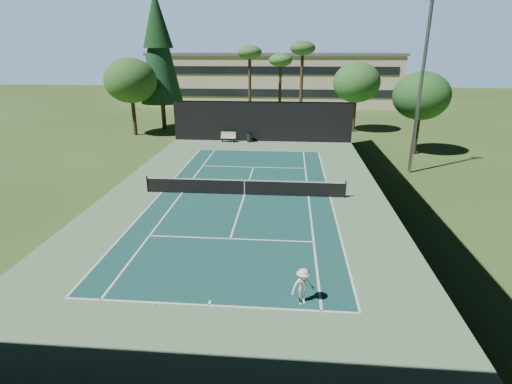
% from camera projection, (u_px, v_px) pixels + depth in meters
% --- Properties ---
extents(ground, '(160.00, 160.00, 0.00)m').
position_uv_depth(ground, '(244.00, 195.00, 25.80)').
color(ground, '#375620').
rests_on(ground, ground).
extents(apron_slab, '(18.00, 32.00, 0.01)m').
position_uv_depth(apron_slab, '(244.00, 195.00, 25.80)').
color(apron_slab, '#608960').
rests_on(apron_slab, ground).
extents(court_surface, '(10.97, 23.77, 0.01)m').
position_uv_depth(court_surface, '(244.00, 195.00, 25.80)').
color(court_surface, '#174945').
rests_on(court_surface, ground).
extents(court_lines, '(11.07, 23.87, 0.01)m').
position_uv_depth(court_lines, '(244.00, 195.00, 25.79)').
color(court_lines, white).
rests_on(court_lines, ground).
extents(tennis_net, '(12.90, 0.10, 1.10)m').
position_uv_depth(tennis_net, '(244.00, 187.00, 25.61)').
color(tennis_net, black).
rests_on(tennis_net, ground).
extents(fence, '(18.04, 32.05, 4.03)m').
position_uv_depth(fence, '(244.00, 165.00, 25.18)').
color(fence, black).
rests_on(fence, ground).
extents(player, '(1.07, 0.88, 1.44)m').
position_uv_depth(player, '(303.00, 286.00, 14.56)').
color(player, white).
rests_on(player, ground).
extents(tennis_ball_a, '(0.07, 0.07, 0.07)m').
position_uv_depth(tennis_ball_a, '(155.00, 304.00, 14.70)').
color(tennis_ball_a, '#C3E634').
rests_on(tennis_ball_a, ground).
extents(tennis_ball_b, '(0.07, 0.07, 0.07)m').
position_uv_depth(tennis_ball_b, '(218.00, 188.00, 27.02)').
color(tennis_ball_b, '#B8D12F').
rests_on(tennis_ball_b, ground).
extents(tennis_ball_c, '(0.08, 0.08, 0.08)m').
position_uv_depth(tennis_ball_c, '(262.00, 175.00, 29.75)').
color(tennis_ball_c, '#D3E433').
rests_on(tennis_ball_c, ground).
extents(tennis_ball_d, '(0.07, 0.07, 0.07)m').
position_uv_depth(tennis_ball_d, '(170.00, 167.00, 31.90)').
color(tennis_ball_d, '#E2F036').
rests_on(tennis_ball_d, ground).
extents(park_bench, '(1.50, 0.45, 1.02)m').
position_uv_depth(park_bench, '(228.00, 137.00, 40.29)').
color(park_bench, beige).
rests_on(park_bench, ground).
extents(trash_bin, '(0.56, 0.56, 0.95)m').
position_uv_depth(trash_bin, '(249.00, 137.00, 40.26)').
color(trash_bin, black).
rests_on(trash_bin, ground).
extents(pine_tree, '(4.80, 4.80, 15.00)m').
position_uv_depth(pine_tree, '(158.00, 43.00, 44.15)').
color(pine_tree, '#49331F').
rests_on(pine_tree, ground).
extents(palm_a, '(2.80, 2.80, 9.32)m').
position_uv_depth(palm_a, '(250.00, 56.00, 45.70)').
color(palm_a, '#46321E').
rests_on(palm_a, ground).
extents(palm_b, '(2.80, 2.80, 8.42)m').
position_uv_depth(palm_b, '(280.00, 63.00, 47.58)').
color(palm_b, '#3E2E1A').
rests_on(palm_b, ground).
extents(palm_c, '(2.80, 2.80, 9.77)m').
position_uv_depth(palm_c, '(303.00, 52.00, 44.15)').
color(palm_c, '#48341F').
rests_on(palm_c, ground).
extents(decid_tree_a, '(5.12, 5.12, 7.62)m').
position_uv_depth(decid_tree_a, '(357.00, 83.00, 43.81)').
color(decid_tree_a, '#4B3720').
rests_on(decid_tree_a, ground).
extents(decid_tree_b, '(4.80, 4.80, 7.14)m').
position_uv_depth(decid_tree_b, '(421.00, 96.00, 34.24)').
color(decid_tree_b, '#45321D').
rests_on(decid_tree_b, ground).
extents(decid_tree_c, '(5.44, 5.44, 8.09)m').
position_uv_depth(decid_tree_c, '(130.00, 81.00, 41.84)').
color(decid_tree_c, '#3F2F1B').
rests_on(decid_tree_c, ground).
extents(campus_building, '(40.50, 12.50, 8.30)m').
position_uv_depth(campus_building, '(274.00, 78.00, 67.50)').
color(campus_building, beige).
rests_on(campus_building, ground).
extents(light_pole, '(0.90, 0.25, 12.22)m').
position_uv_depth(light_pole, '(421.00, 85.00, 28.30)').
color(light_pole, gray).
rests_on(light_pole, ground).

